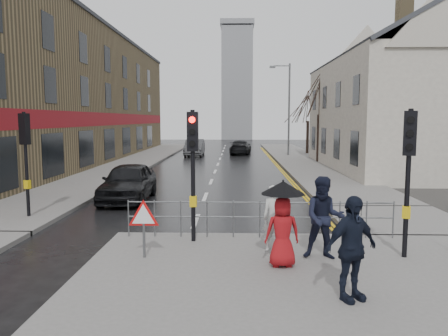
# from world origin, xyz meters

# --- Properties ---
(ground) EXTENTS (120.00, 120.00, 0.00)m
(ground) POSITION_xyz_m (0.00, 0.00, 0.00)
(ground) COLOR black
(ground) RESTS_ON ground
(near_pavement) EXTENTS (10.00, 9.00, 0.14)m
(near_pavement) POSITION_xyz_m (3.00, -3.50, 0.07)
(near_pavement) COLOR #605E5B
(near_pavement) RESTS_ON ground
(left_pavement) EXTENTS (4.00, 44.00, 0.14)m
(left_pavement) POSITION_xyz_m (-6.50, 23.00, 0.07)
(left_pavement) COLOR #605E5B
(left_pavement) RESTS_ON ground
(right_pavement) EXTENTS (4.00, 40.00, 0.14)m
(right_pavement) POSITION_xyz_m (6.50, 25.00, 0.07)
(right_pavement) COLOR #605E5B
(right_pavement) RESTS_ON ground
(pavement_bridge_right) EXTENTS (4.00, 4.20, 0.14)m
(pavement_bridge_right) POSITION_xyz_m (6.50, 3.00, 0.07)
(pavement_bridge_right) COLOR #605E5B
(pavement_bridge_right) RESTS_ON ground
(building_left_terrace) EXTENTS (8.00, 42.00, 10.00)m
(building_left_terrace) POSITION_xyz_m (-12.00, 22.00, 5.00)
(building_left_terrace) COLOR olive
(building_left_terrace) RESTS_ON ground
(building_right_cream) EXTENTS (9.00, 16.40, 10.10)m
(building_right_cream) POSITION_xyz_m (12.00, 18.00, 4.78)
(building_right_cream) COLOR beige
(building_right_cream) RESTS_ON ground
(church_tower) EXTENTS (5.00, 5.00, 18.00)m
(church_tower) POSITION_xyz_m (1.50, 62.00, 9.00)
(church_tower) COLOR gray
(church_tower) RESTS_ON ground
(traffic_signal_near_left) EXTENTS (0.28, 0.27, 3.40)m
(traffic_signal_near_left) POSITION_xyz_m (0.20, 0.20, 2.46)
(traffic_signal_near_left) COLOR black
(traffic_signal_near_left) RESTS_ON near_pavement
(traffic_signal_near_right) EXTENTS (0.34, 0.33, 3.40)m
(traffic_signal_near_right) POSITION_xyz_m (5.20, -1.00, 2.46)
(traffic_signal_near_right) COLOR black
(traffic_signal_near_right) RESTS_ON near_pavement
(traffic_signal_far_left) EXTENTS (0.34, 0.33, 3.40)m
(traffic_signal_far_left) POSITION_xyz_m (-5.50, 3.00, 2.46)
(traffic_signal_far_left) COLOR black
(traffic_signal_far_left) RESTS_ON left_pavement
(guard_railing_front) EXTENTS (7.14, 0.04, 1.00)m
(guard_railing_front) POSITION_xyz_m (1.95, 0.60, 0.86)
(guard_railing_front) COLOR #595B5E
(guard_railing_front) RESTS_ON near_pavement
(warning_sign) EXTENTS (0.80, 0.07, 1.35)m
(warning_sign) POSITION_xyz_m (-0.80, -1.21, 1.04)
(warning_sign) COLOR #595B5E
(warning_sign) RESTS_ON near_pavement
(street_lamp) EXTENTS (1.83, 0.25, 8.00)m
(street_lamp) POSITION_xyz_m (5.82, 28.00, 4.71)
(street_lamp) COLOR #595B5E
(street_lamp) RESTS_ON right_pavement
(tree_near) EXTENTS (2.40, 2.40, 6.58)m
(tree_near) POSITION_xyz_m (7.50, 22.00, 5.14)
(tree_near) COLOR #32211C
(tree_near) RESTS_ON right_pavement
(tree_far) EXTENTS (2.40, 2.40, 5.64)m
(tree_far) POSITION_xyz_m (8.00, 30.00, 4.42)
(tree_far) COLOR #32211C
(tree_far) RESTS_ON right_pavement
(pedestrian_a) EXTENTS (0.62, 0.45, 1.58)m
(pedestrian_a) POSITION_xyz_m (2.23, -0.50, 0.93)
(pedestrian_a) COLOR #B6B7B2
(pedestrian_a) RESTS_ON near_pavement
(pedestrian_b) EXTENTS (0.99, 0.81, 1.88)m
(pedestrian_b) POSITION_xyz_m (3.30, -1.16, 1.08)
(pedestrian_b) COLOR black
(pedestrian_b) RESTS_ON near_pavement
(pedestrian_with_umbrella) EXTENTS (0.96, 0.96, 1.86)m
(pedestrian_with_umbrella) POSITION_xyz_m (2.30, -1.73, 1.21)
(pedestrian_with_umbrella) COLOR maroon
(pedestrian_with_umbrella) RESTS_ON near_pavement
(pedestrian_d) EXTENTS (1.17, 0.91, 1.86)m
(pedestrian_d) POSITION_xyz_m (3.31, -3.46, 1.07)
(pedestrian_d) COLOR black
(pedestrian_d) RESTS_ON near_pavement
(car_parked) EXTENTS (1.87, 4.52, 1.53)m
(car_parked) POSITION_xyz_m (-3.07, 6.55, 0.77)
(car_parked) COLOR black
(car_parked) RESTS_ON ground
(car_mid) EXTENTS (1.59, 4.54, 1.50)m
(car_mid) POSITION_xyz_m (-2.41, 28.38, 0.75)
(car_mid) COLOR #414245
(car_mid) RESTS_ON ground
(car_far) EXTENTS (2.23, 4.69, 1.32)m
(car_far) POSITION_xyz_m (1.77, 30.42, 0.66)
(car_far) COLOR black
(car_far) RESTS_ON ground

